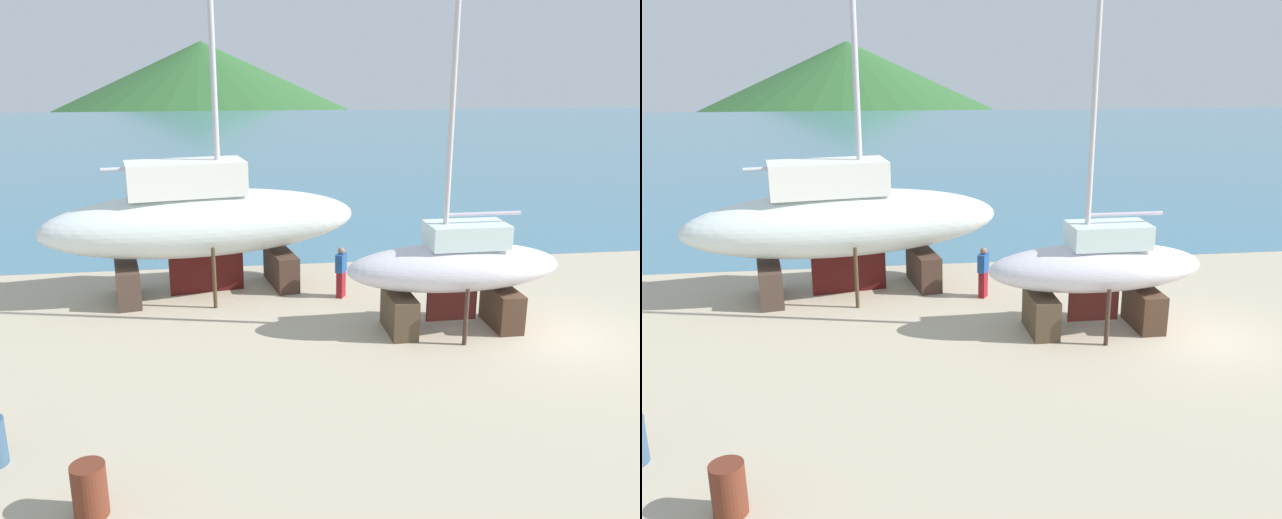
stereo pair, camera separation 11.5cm
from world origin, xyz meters
The scene contains 6 objects.
sea_water centered at (0.00, 50.59, 0.00)m, with size 137.05×85.93×0.01m, color teal.
headland_hill centered at (-15.34, 154.98, 0.00)m, with size 112.46×112.46×25.31m, color #2E5F2D.
sailboat_far_slipway centered at (-2.66, 0.76, 1.79)m, with size 6.08×2.37×10.45m.
sailboat_mid_port centered at (-9.68, 4.84, 2.43)m, with size 10.41×4.61×16.74m.
worker centered at (-5.34, 3.82, 0.86)m, with size 0.43×0.50×1.66m.
barrel_tipped_right centered at (-11.22, -6.23, 0.47)m, with size 0.58×0.58×0.94m, color #612B1C.
Camera 1 is at (-8.67, -15.98, 7.24)m, focal length 36.88 mm.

